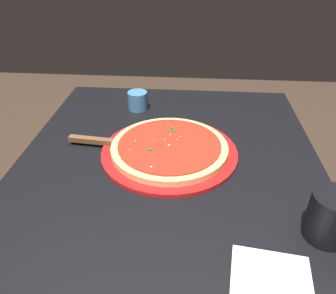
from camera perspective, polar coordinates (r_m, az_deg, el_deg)
name	(u,v)px	position (r m, az deg, el deg)	size (l,w,h in m)	color
restaurant_table	(168,205)	(0.94, 0.07, -9.86)	(0.91, 0.77, 0.73)	black
serving_plate	(168,152)	(0.87, 0.00, -0.83)	(0.35, 0.35, 0.01)	red
pizza	(168,147)	(0.86, 0.00, -0.02)	(0.30, 0.30, 0.02)	#DBB26B
pizza_server	(107,142)	(0.90, -10.47, 0.79)	(0.08, 0.22, 0.01)	silver
cup_tall_drink	(331,217)	(0.69, 26.10, -10.67)	(0.08, 0.08, 0.10)	black
cup_small_sauce	(138,101)	(1.09, -5.22, 7.92)	(0.06, 0.06, 0.06)	teal
napkin_folded_right	(272,289)	(0.61, 17.36, -22.23)	(0.16, 0.13, 0.00)	white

